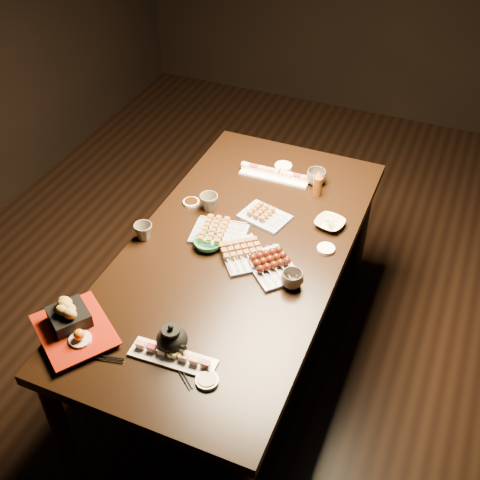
# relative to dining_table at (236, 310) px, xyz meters

# --- Properties ---
(ground) EXTENTS (5.00, 5.00, 0.00)m
(ground) POSITION_rel_dining_table_xyz_m (0.05, 0.32, -0.38)
(ground) COLOR black
(ground) RESTS_ON ground
(dining_table) EXTENTS (1.36, 1.98, 0.75)m
(dining_table) POSITION_rel_dining_table_xyz_m (0.00, 0.00, 0.00)
(dining_table) COLOR black
(dining_table) RESTS_ON ground
(sushi_platter_near) EXTENTS (0.32, 0.10, 0.04)m
(sushi_platter_near) POSITION_rel_dining_table_xyz_m (0.02, -0.62, 0.39)
(sushi_platter_near) COLOR white
(sushi_platter_near) RESTS_ON dining_table
(sushi_platter_far) EXTENTS (0.35, 0.10, 0.04)m
(sushi_platter_far) POSITION_rel_dining_table_xyz_m (-0.04, 0.59, 0.40)
(sushi_platter_far) COLOR white
(sushi_platter_far) RESTS_ON dining_table
(yakitori_plate_center) EXTENTS (0.26, 0.21, 0.06)m
(yakitori_plate_center) POSITION_rel_dining_table_xyz_m (-0.11, 0.06, 0.41)
(yakitori_plate_center) COLOR #828EB6
(yakitori_plate_center) RESTS_ON dining_table
(yakitori_plate_right) EXTENTS (0.27, 0.28, 0.06)m
(yakitori_plate_right) POSITION_rel_dining_table_xyz_m (0.04, -0.03, 0.40)
(yakitori_plate_right) COLOR #828EB6
(yakitori_plate_right) RESTS_ON dining_table
(yakitori_plate_left) EXTENTS (0.24, 0.20, 0.05)m
(yakitori_plate_left) POSITION_rel_dining_table_xyz_m (0.04, 0.26, 0.40)
(yakitori_plate_left) COLOR #828EB6
(yakitori_plate_left) RESTS_ON dining_table
(tsukune_plate) EXTENTS (0.29, 0.29, 0.06)m
(tsukune_plate) POSITION_rel_dining_table_xyz_m (0.18, -0.05, 0.41)
(tsukune_plate) COLOR #828EB6
(tsukune_plate) RESTS_ON dining_table
(edamame_bowl_green) EXTENTS (0.13, 0.13, 0.04)m
(edamame_bowl_green) POSITION_rel_dining_table_xyz_m (-0.12, -0.02, 0.39)
(edamame_bowl_green) COLOR #297F57
(edamame_bowl_green) RESTS_ON dining_table
(edamame_bowl_cream) EXTENTS (0.15, 0.15, 0.03)m
(edamame_bowl_cream) POSITION_rel_dining_table_xyz_m (0.32, 0.32, 0.39)
(edamame_bowl_cream) COLOR beige
(edamame_bowl_cream) RESTS_ON dining_table
(tempura_tray) EXTENTS (0.40, 0.38, 0.11)m
(tempura_tray) POSITION_rel_dining_table_xyz_m (-0.36, -0.66, 0.43)
(tempura_tray) COLOR black
(tempura_tray) RESTS_ON dining_table
(teacup_near_left) EXTENTS (0.09, 0.09, 0.08)m
(teacup_near_left) POSITION_rel_dining_table_xyz_m (-0.40, -0.08, 0.41)
(teacup_near_left) COLOR brown
(teacup_near_left) RESTS_ON dining_table
(teacup_mid_right) EXTENTS (0.12, 0.12, 0.07)m
(teacup_mid_right) POSITION_rel_dining_table_xyz_m (0.29, -0.11, 0.41)
(teacup_mid_right) COLOR brown
(teacup_mid_right) RESTS_ON dining_table
(teacup_far_left) EXTENTS (0.11, 0.11, 0.08)m
(teacup_far_left) POSITION_rel_dining_table_xyz_m (-0.23, 0.22, 0.41)
(teacup_far_left) COLOR brown
(teacup_far_left) RESTS_ON dining_table
(teacup_far_right) EXTENTS (0.10, 0.10, 0.08)m
(teacup_far_right) POSITION_rel_dining_table_xyz_m (0.17, 0.61, 0.41)
(teacup_far_right) COLOR brown
(teacup_far_right) RESTS_ON dining_table
(teapot) EXTENTS (0.18, 0.18, 0.11)m
(teapot) POSITION_rel_dining_table_xyz_m (-0.00, -0.57, 0.43)
(teapot) COLOR black
(teapot) RESTS_ON dining_table
(condiment_bottle) EXTENTS (0.05, 0.05, 0.13)m
(condiment_bottle) POSITION_rel_dining_table_xyz_m (0.20, 0.52, 0.44)
(condiment_bottle) COLOR #64310D
(condiment_bottle) RESTS_ON dining_table
(sauce_dish_west) EXTENTS (0.11, 0.11, 0.01)m
(sauce_dish_west) POSITION_rel_dining_table_xyz_m (-0.32, 0.23, 0.38)
(sauce_dish_west) COLOR white
(sauce_dish_west) RESTS_ON dining_table
(sauce_dish_east) EXTENTS (0.09, 0.09, 0.01)m
(sauce_dish_east) POSITION_rel_dining_table_xyz_m (0.36, 0.15, 0.38)
(sauce_dish_east) COLOR white
(sauce_dish_east) RESTS_ON dining_table
(sauce_dish_se) EXTENTS (0.09, 0.09, 0.01)m
(sauce_dish_se) POSITION_rel_dining_table_xyz_m (0.18, -0.66, 0.38)
(sauce_dish_se) COLOR white
(sauce_dish_se) RESTS_ON dining_table
(sauce_dish_nw) EXTENTS (0.12, 0.12, 0.02)m
(sauce_dish_nw) POSITION_rel_dining_table_xyz_m (-0.03, 0.68, 0.38)
(sauce_dish_nw) COLOR white
(sauce_dish_nw) RESTS_ON dining_table
(chopsticks_near) EXTENTS (0.24, 0.07, 0.01)m
(chopsticks_near) POSITION_rel_dining_table_xyz_m (-0.25, -0.73, 0.38)
(chopsticks_near) COLOR black
(chopsticks_near) RESTS_ON dining_table
(chopsticks_se) EXTENTS (0.17, 0.13, 0.01)m
(chopsticks_se) POSITION_rel_dining_table_xyz_m (0.06, -0.65, 0.38)
(chopsticks_se) COLOR black
(chopsticks_se) RESTS_ON dining_table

